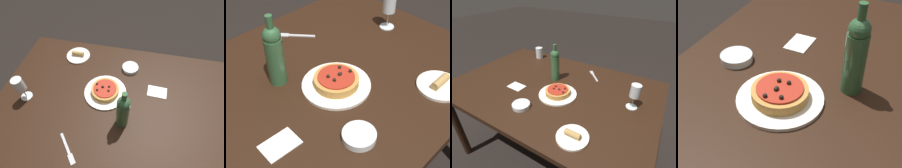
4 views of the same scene
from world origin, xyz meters
TOP-DOWN VIEW (x-y plane):
  - ground_plane at (0.00, 0.00)m, footprint 14.00×14.00m
  - dining_table at (0.00, 0.00)m, footprint 1.55×1.04m
  - dinner_plate at (0.10, -0.07)m, footprint 0.27×0.27m
  - pizza at (0.10, -0.07)m, footprint 0.18×0.18m
  - wine_glass at (0.58, 0.06)m, footprint 0.07×0.07m
  - wine_bottle at (-0.04, 0.11)m, footprint 0.07×0.07m
  - side_bowl at (-0.03, -0.31)m, footprint 0.12×0.12m
  - fork at (0.20, 0.33)m, footprint 0.13×0.15m
  - side_plate at (0.38, -0.36)m, footprint 0.18×0.18m
  - paper_napkin at (-0.23, -0.14)m, footprint 0.13×0.09m

SIDE VIEW (x-z plane):
  - ground_plane at x=0.00m, z-range 0.00..0.00m
  - dining_table at x=0.00m, z-range 0.30..1.05m
  - paper_napkin at x=-0.23m, z-range 0.75..0.76m
  - fork at x=0.20m, z-range 0.75..0.76m
  - dinner_plate at x=0.10m, z-range 0.75..0.76m
  - side_plate at x=0.38m, z-range 0.74..0.78m
  - side_bowl at x=-0.03m, z-range 0.75..0.78m
  - pizza at x=0.10m, z-range 0.76..0.81m
  - wine_glass at x=0.58m, z-range 0.78..0.95m
  - wine_bottle at x=-0.04m, z-range 0.74..1.03m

